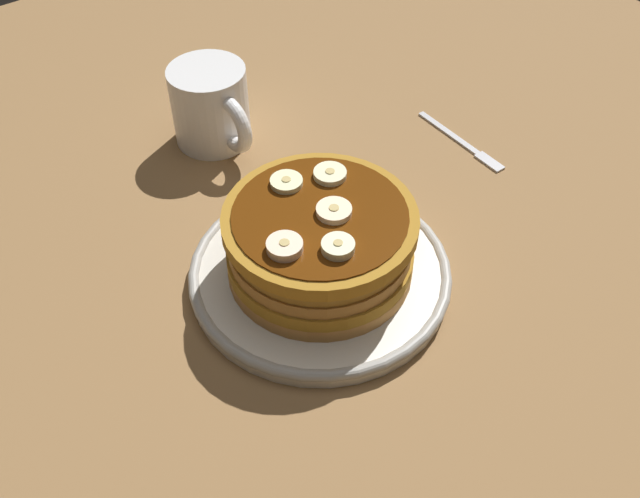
% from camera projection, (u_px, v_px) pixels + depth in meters
% --- Properties ---
extents(ground_plane, '(1.40, 1.40, 0.03)m').
position_uv_depth(ground_plane, '(320.00, 290.00, 0.67)').
color(ground_plane, olive).
extents(plate, '(0.24, 0.24, 0.02)m').
position_uv_depth(plate, '(320.00, 273.00, 0.65)').
color(plate, silver).
rests_on(plate, ground_plane).
extents(pancake_stack, '(0.17, 0.18, 0.07)m').
position_uv_depth(pancake_stack, '(319.00, 242.00, 0.62)').
color(pancake_stack, '#BB8041').
rests_on(pancake_stack, plate).
extents(banana_slice_0, '(0.03, 0.03, 0.01)m').
position_uv_depth(banana_slice_0, '(334.00, 211.00, 0.60)').
color(banana_slice_0, '#FEE5BA').
rests_on(banana_slice_0, pancake_stack).
extents(banana_slice_1, '(0.03, 0.03, 0.01)m').
position_uv_depth(banana_slice_1, '(330.00, 174.00, 0.63)').
color(banana_slice_1, '#EDE9B7').
rests_on(banana_slice_1, pancake_stack).
extents(banana_slice_2, '(0.03, 0.03, 0.01)m').
position_uv_depth(banana_slice_2, '(285.00, 247.00, 0.57)').
color(banana_slice_2, '#FEE0BE').
rests_on(banana_slice_2, pancake_stack).
extents(banana_slice_3, '(0.03, 0.03, 0.01)m').
position_uv_depth(banana_slice_3, '(338.00, 247.00, 0.57)').
color(banana_slice_3, '#F1F4C2').
rests_on(banana_slice_3, pancake_stack).
extents(banana_slice_4, '(0.03, 0.03, 0.01)m').
position_uv_depth(banana_slice_4, '(284.00, 184.00, 0.62)').
color(banana_slice_4, '#F0F2B5').
rests_on(banana_slice_4, pancake_stack).
extents(coffee_mug, '(0.12, 0.08, 0.09)m').
position_uv_depth(coffee_mug, '(212.00, 106.00, 0.77)').
color(coffee_mug, white).
rests_on(coffee_mug, ground_plane).
extents(fork, '(0.13, 0.01, 0.01)m').
position_uv_depth(fork, '(464.00, 143.00, 0.80)').
color(fork, silver).
rests_on(fork, ground_plane).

